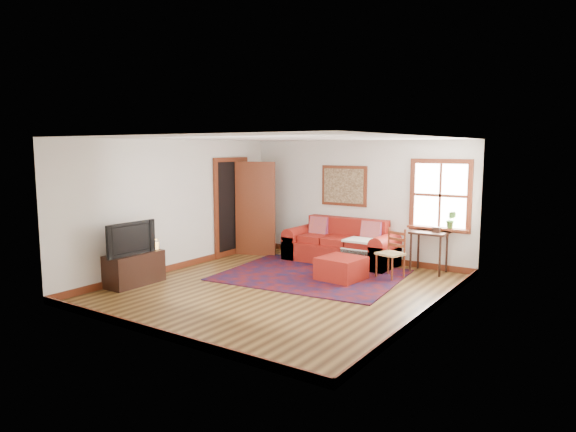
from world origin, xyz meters
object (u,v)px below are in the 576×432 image
Objects in this scene: red_leather_sofa at (341,248)px; media_cabinet at (134,269)px; side_table at (429,238)px; red_ottoman at (341,269)px; ladder_back_chair at (392,251)px.

red_leather_sofa reaches higher than media_cabinet.
side_table is at bearing 43.26° from media_cabinet.
side_table is (1.10, 1.42, 0.45)m from red_ottoman.
red_ottoman is at bearing -135.39° from ladder_back_chair.
side_table reaches higher than red_ottoman.
ladder_back_chair is 0.89× the size of media_cabinet.
side_table is 0.88m from ladder_back_chair.
ladder_back_chair is (0.68, 0.67, 0.28)m from red_ottoman.
media_cabinet is (-3.92, -3.69, -0.38)m from side_table.
ladder_back_chair is at bearing -119.18° from side_table.
red_ottoman is 0.92× the size of side_table.
ladder_back_chair is at bearing -23.89° from red_leather_sofa.
red_ottoman is 1.85m from side_table.
red_leather_sofa and ladder_back_chair have the same top height.
red_leather_sofa is 1.50m from ladder_back_chair.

